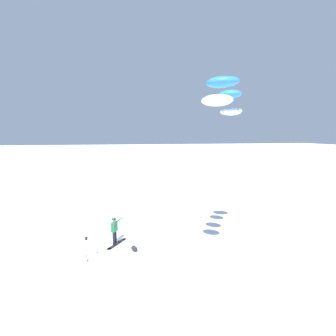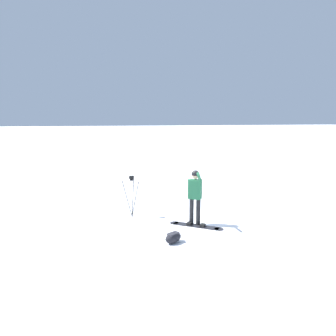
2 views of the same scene
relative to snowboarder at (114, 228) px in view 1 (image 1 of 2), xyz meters
The scene contains 6 objects.
ground_plane 1.19m from the snowboarder, 41.35° to the right, with size 300.00×300.00×0.00m, color white.
snowboarder is the anchor object (origin of this frame).
snowboard 1.09m from the snowboarder, behind, with size 1.20×1.44×0.10m.
traction_kite 10.14m from the snowboarder, 148.39° to the left, with size 3.94×5.13×1.60m.
gear_bag_large 1.86m from the snowboarder, 137.42° to the left, with size 0.50×0.61×0.29m.
camera_tripod 2.27m from the snowboarder, 52.34° to the left, with size 0.57×0.55×1.45m.
Camera 1 is at (-1.20, 13.97, 6.92)m, focal length 23.65 mm.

